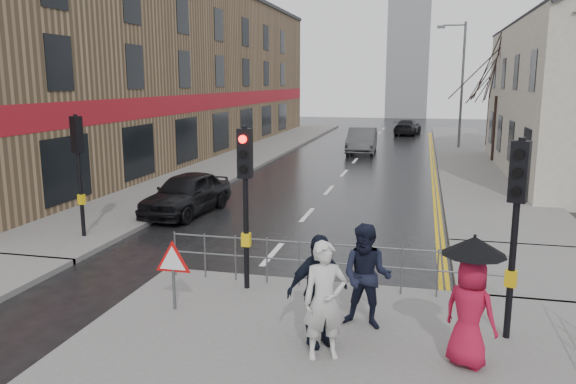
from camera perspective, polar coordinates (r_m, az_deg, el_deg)
The scene contains 21 objects.
ground at distance 11.97m, azimuth -5.41°, elevation -10.52°, with size 120.00×120.00×0.00m, color black.
left_pavement at distance 35.28m, azimuth -3.35°, elevation 4.08°, with size 4.00×44.00×0.14m, color #605E5B.
right_pavement at distance 35.88m, azimuth 17.98°, elevation 3.67°, with size 4.00×40.00×0.14m, color #605E5B.
pavement_bridge_right at distance 14.46m, azimuth 24.34°, elevation -7.33°, with size 4.00×4.20×0.14m, color #605E5B.
building_left_terrace at distance 36.08m, azimuth -12.49°, elevation 11.84°, with size 8.00×42.00×10.00m, color #8B7050.
church_tower at distance 72.68m, azimuth 12.17°, elevation 14.55°, with size 5.00×5.00×18.00m, color gray.
traffic_signal_near_left at distance 11.41m, azimuth -4.36°, elevation 1.28°, with size 0.28×0.27×3.40m.
traffic_signal_near_right at distance 9.82m, azimuth 22.22°, elevation -1.15°, with size 0.34×0.33×3.40m.
traffic_signal_far_left at distance 16.44m, azimuth -20.53°, elevation 3.63°, with size 0.34×0.33×3.40m.
guard_railing_front at distance 11.78m, azimuth 4.55°, elevation -6.42°, with size 7.14×0.04×1.00m.
warning_sign at distance 10.85m, azimuth -11.62°, elevation -7.17°, with size 0.80×0.07×1.35m.
street_lamp at distance 38.56m, azimuth 17.04°, elevation 11.13°, with size 1.83×0.25×8.00m.
tree_near at distance 32.74m, azimuth 20.69°, elevation 11.74°, with size 2.40×2.40×6.58m.
tree_far at distance 40.73m, azimuth 19.97°, elevation 10.53°, with size 2.40×2.40×5.64m.
pedestrian_a at distance 8.85m, azimuth 3.75°, elevation -10.95°, with size 0.69×0.45×1.88m, color beige.
pedestrian_b at distance 9.98m, azimuth 7.99°, elevation -8.49°, with size 0.91×0.71×1.86m, color black.
pedestrian_with_umbrella at distance 8.98m, azimuth 18.10°, elevation -10.00°, with size 0.99×0.96×2.04m.
pedestrian_d at distance 9.27m, azimuth 3.03°, elevation -9.94°, with size 1.10×0.46×1.87m, color black.
car_parked at distance 19.22m, azimuth -10.27°, elevation -0.14°, with size 1.66×4.13×1.41m, color black.
car_mid at distance 35.51m, azimuth 7.52°, elevation 5.22°, with size 1.67×4.79×1.58m, color #404244.
car_far at distance 48.40m, azimuth 12.04°, elevation 6.46°, with size 1.79×4.41×1.28m, color black.
Camera 1 is at (3.66, -10.50, 4.41)m, focal length 35.00 mm.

